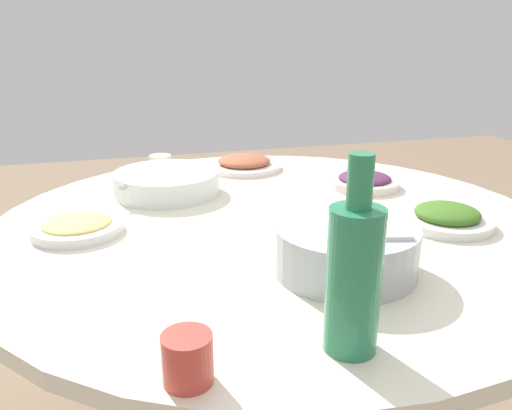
# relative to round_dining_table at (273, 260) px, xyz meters

# --- Properties ---
(round_dining_table) EXTENTS (1.37, 1.37, 0.76)m
(round_dining_table) POSITION_rel_round_dining_table_xyz_m (0.00, 0.00, 0.00)
(round_dining_table) COLOR #99999E
(round_dining_table) RESTS_ON ground
(rice_bowl) EXTENTS (0.27, 0.27, 0.10)m
(rice_bowl) POSITION_rel_round_dining_table_xyz_m (0.31, 0.05, 0.16)
(rice_bowl) COLOR #B2B5BA
(rice_bowl) RESTS_ON round_dining_table
(soup_bowl) EXTENTS (0.30, 0.30, 0.06)m
(soup_bowl) POSITION_rel_round_dining_table_xyz_m (-0.29, -0.23, 0.14)
(soup_bowl) COLOR white
(soup_bowl) RESTS_ON round_dining_table
(dish_noodles) EXTENTS (0.21, 0.21, 0.04)m
(dish_noodles) POSITION_rel_round_dining_table_xyz_m (-0.04, -0.46, 0.13)
(dish_noodles) COLOR white
(dish_noodles) RESTS_ON round_dining_table
(dish_greens) EXTENTS (0.21, 0.21, 0.05)m
(dish_greens) POSITION_rel_round_dining_table_xyz_m (0.15, 0.38, 0.13)
(dish_greens) COLOR white
(dish_greens) RESTS_ON round_dining_table
(dish_stirfry) EXTENTS (0.24, 0.24, 0.05)m
(dish_stirfry) POSITION_rel_round_dining_table_xyz_m (-0.49, 0.05, 0.13)
(dish_stirfry) COLOR white
(dish_stirfry) RESTS_ON round_dining_table
(dish_eggplant) EXTENTS (0.20, 0.20, 0.04)m
(dish_eggplant) POSITION_rel_round_dining_table_xyz_m (-0.19, 0.34, 0.13)
(dish_eggplant) COLOR silver
(dish_eggplant) RESTS_ON round_dining_table
(green_bottle) EXTENTS (0.08, 0.08, 0.29)m
(green_bottle) POSITION_rel_round_dining_table_xyz_m (0.55, -0.06, 0.23)
(green_bottle) COLOR #297E53
(green_bottle) RESTS_ON round_dining_table
(tea_cup_near) EXTENTS (0.07, 0.07, 0.05)m
(tea_cup_near) POSITION_rel_round_dining_table_xyz_m (-0.53, -0.22, 0.14)
(tea_cup_near) COLOR beige
(tea_cup_near) RESTS_ON round_dining_table
(tea_cup_far) EXTENTS (0.07, 0.07, 0.07)m
(tea_cup_far) POSITION_rel_round_dining_table_xyz_m (0.56, -0.29, 0.14)
(tea_cup_far) COLOR #CB4238
(tea_cup_far) RESTS_ON round_dining_table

